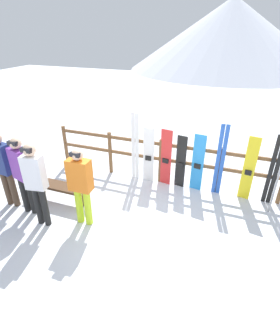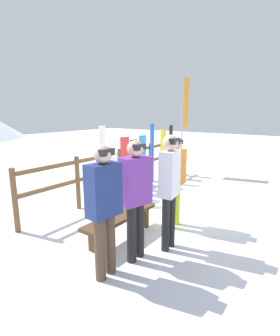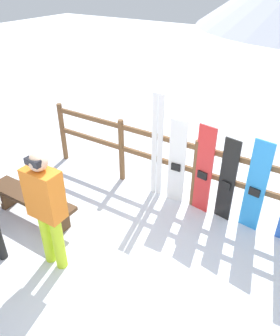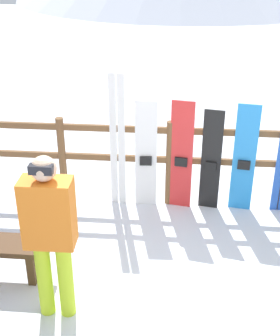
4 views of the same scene
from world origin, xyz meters
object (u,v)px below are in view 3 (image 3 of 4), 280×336
at_px(ski_pair_white, 157,147).
at_px(snowboard_red, 203,171).
at_px(snowboard_black_stripe, 227,181).
at_px(bench, 32,201).
at_px(snowboard_blue, 256,187).
at_px(snowboard_white, 177,163).
at_px(person_orange, 46,205).

relative_size(ski_pair_white, snowboard_red, 1.22).
xyz_separation_m(snowboard_red, snowboard_black_stripe, (0.38, -0.00, -0.05)).
bearing_deg(bench, ski_pair_white, 51.56).
bearing_deg(snowboard_black_stripe, snowboard_red, 179.98).
relative_size(bench, snowboard_blue, 1.07).
bearing_deg(bench, snowboard_red, 37.39).
distance_m(bench, snowboard_white, 2.32).
relative_size(person_orange, snowboard_black_stripe, 1.22).
relative_size(snowboard_red, snowboard_blue, 1.01).
bearing_deg(snowboard_red, person_orange, -118.74).
bearing_deg(bench, snowboard_white, 44.30).
height_order(ski_pair_white, snowboard_red, ski_pair_white).
height_order(person_orange, snowboard_black_stripe, person_orange).
distance_m(bench, person_orange, 1.24).
height_order(snowboard_black_stripe, snowboard_blue, snowboard_blue).
distance_m(ski_pair_white, snowboard_red, 0.83).
bearing_deg(snowboard_black_stripe, person_orange, -126.20).
relative_size(ski_pair_white, snowboard_white, 1.23).
bearing_deg(snowboard_blue, person_orange, -132.94).
relative_size(bench, snowboard_red, 1.06).
bearing_deg(snowboard_blue, bench, -151.02).
bearing_deg(snowboard_blue, ski_pair_white, 179.88).
bearing_deg(bench, person_orange, -26.92).
distance_m(snowboard_red, snowboard_black_stripe, 0.38).
relative_size(person_orange, snowboard_red, 1.14).
height_order(bench, snowboard_blue, snowboard_blue).
bearing_deg(snowboard_red, snowboard_black_stripe, -0.02).
bearing_deg(snowboard_white, snowboard_black_stripe, -0.01).
relative_size(bench, ski_pair_white, 0.87).
bearing_deg(ski_pair_white, snowboard_black_stripe, -0.17).
xyz_separation_m(person_orange, snowboard_white, (0.69, 2.08, -0.24)).
xyz_separation_m(snowboard_white, snowboard_red, (0.45, 0.00, 0.01)).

